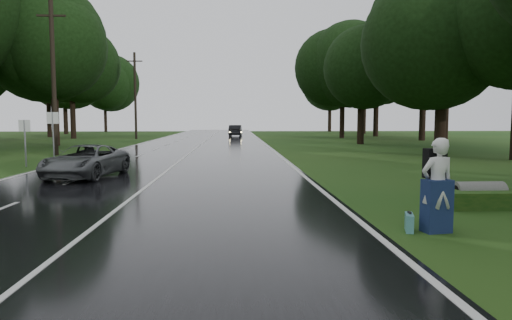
{
  "coord_description": "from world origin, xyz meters",
  "views": [
    {
      "loc": [
        2.99,
        -9.67,
        2.34
      ],
      "look_at": [
        3.65,
        4.25,
        1.1
      ],
      "focal_mm": 32.46,
      "sensor_mm": 36.0,
      "label": 1
    }
  ],
  "objects": [
    {
      "name": "ground",
      "position": [
        0.0,
        0.0,
        0.0
      ],
      "size": [
        160.0,
        160.0,
        0.0
      ],
      "primitive_type": "plane",
      "color": "#244414",
      "rests_on": "ground"
    },
    {
      "name": "road",
      "position": [
        0.0,
        20.0,
        0.02
      ],
      "size": [
        12.0,
        140.0,
        0.04
      ],
      "primitive_type": "cube",
      "color": "black",
      "rests_on": "ground"
    },
    {
      "name": "lane_center",
      "position": [
        0.0,
        20.0,
        0.04
      ],
      "size": [
        0.12,
        140.0,
        0.01
      ],
      "primitive_type": "cube",
      "color": "silver",
      "rests_on": "road"
    },
    {
      "name": "grey_car",
      "position": [
        -2.88,
        8.86,
        0.68
      ],
      "size": [
        2.75,
        4.85,
        1.28
      ],
      "primitive_type": "imported",
      "rotation": [
        0.0,
        0.0,
        6.14
      ],
      "color": "#55595B",
      "rests_on": "road"
    },
    {
      "name": "far_car",
      "position": [
        3.17,
        52.31,
        0.79
      ],
      "size": [
        1.85,
        4.63,
        1.5
      ],
      "primitive_type": "imported",
      "rotation": [
        0.0,
        0.0,
        3.08
      ],
      "color": "black",
      "rests_on": "road"
    },
    {
      "name": "hitchhiker",
      "position": [
        7.17,
        -0.42,
        0.91
      ],
      "size": [
        0.79,
        0.74,
        1.96
      ],
      "color": "silver",
      "rests_on": "ground"
    },
    {
      "name": "suitcase",
      "position": [
        6.63,
        -0.34,
        0.18
      ],
      "size": [
        0.29,
        0.54,
        0.37
      ],
      "primitive_type": "cube",
      "rotation": [
        0.0,
        0.0,
        6.0
      ],
      "color": "teal",
      "rests_on": "ground"
    },
    {
      "name": "culvert",
      "position": [
        9.62,
        2.43,
        0.0
      ],
      "size": [
        1.3,
        0.65,
        0.65
      ],
      "primitive_type": "cylinder",
      "rotation": [
        0.0,
        1.57,
        0.0
      ],
      "color": "slate",
      "rests_on": "ground"
    },
    {
      "name": "utility_pole_mid",
      "position": [
        -8.5,
        20.69,
        0.0
      ],
      "size": [
        1.8,
        0.28,
        9.81
      ],
      "primitive_type": null,
      "color": "black",
      "rests_on": "ground"
    },
    {
      "name": "utility_pole_far",
      "position": [
        -8.5,
        45.2,
        0.0
      ],
      "size": [
        1.8,
        0.28,
        10.02
      ],
      "primitive_type": null,
      "color": "black",
      "rests_on": "ground"
    },
    {
      "name": "road_sign_a",
      "position": [
        -7.2,
        13.36,
        0.0
      ],
      "size": [
        0.55,
        0.1,
        2.3
      ],
      "primitive_type": null,
      "color": "white",
      "rests_on": "ground"
    },
    {
      "name": "road_sign_b",
      "position": [
        -7.2,
        16.9,
        0.0
      ],
      "size": [
        0.65,
        0.1,
        2.72
      ],
      "primitive_type": null,
      "color": "white",
      "rests_on": "ground"
    },
    {
      "name": "tree_left_e",
      "position": [
        -12.68,
        31.84,
        0.0
      ],
      "size": [
        9.9,
        9.9,
        15.47
      ],
      "primitive_type": null,
      "color": "black",
      "rests_on": "ground"
    },
    {
      "name": "tree_left_f",
      "position": [
        -16.32,
        46.94,
        0.0
      ],
      "size": [
        10.23,
        10.23,
        15.99
      ],
      "primitive_type": null,
      "color": "black",
      "rests_on": "ground"
    },
    {
      "name": "tree_right_d",
      "position": [
        16.3,
        19.67,
        0.0
      ],
      "size": [
        7.62,
        7.62,
        11.91
      ],
      "primitive_type": null,
      "color": "black",
      "rests_on": "ground"
    },
    {
      "name": "tree_right_e",
      "position": [
        14.79,
        33.03,
        0.0
      ],
      "size": [
        7.96,
        7.96,
        12.44
      ],
      "primitive_type": null,
      "color": "black",
      "rests_on": "ground"
    },
    {
      "name": "tree_right_f",
      "position": [
        16.31,
        46.96,
        0.0
      ],
      "size": [
        9.56,
        9.56,
        14.94
      ],
      "primitive_type": null,
      "color": "black",
      "rests_on": "ground"
    }
  ]
}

